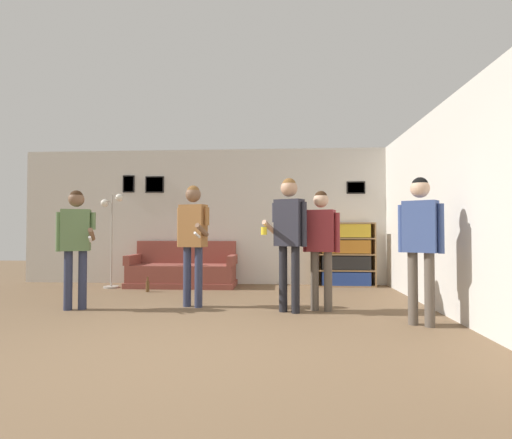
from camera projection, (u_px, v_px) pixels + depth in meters
name	position (u px, v px, depth m)	size (l,w,h in m)	color
ground_plane	(167.00, 352.00, 3.52)	(20.00, 20.00, 0.00)	brown
wall_back	(231.00, 216.00, 8.02)	(8.52, 0.08, 2.70)	beige
wall_right	(430.00, 210.00, 5.57)	(0.06, 6.84, 2.70)	beige
couch	(183.00, 271.00, 7.63)	(2.03, 0.80, 0.86)	brown
bookshelf	(345.00, 254.00, 7.64)	(1.11, 0.30, 1.22)	#A87F51
floor_lamp	(112.00, 227.00, 7.45)	(0.43, 0.28, 1.75)	#ADA89E
person_player_foreground_left	(76.00, 237.00, 5.40)	(0.57, 0.41, 1.61)	#2D334C
person_player_foreground_center	(193.00, 232.00, 5.60)	(0.48, 0.55, 1.70)	#2D334C
person_watcher_holding_cup	(289.00, 229.00, 5.22)	(0.59, 0.36, 1.76)	black
person_spectator_near_bookshelf	(321.00, 238.00, 5.32)	(0.48, 0.30, 1.60)	brown
person_spectator_far_right	(420.00, 234.00, 4.50)	(0.43, 0.37, 1.67)	brown
bottle_on_floor	(148.00, 286.00, 6.93)	(0.06, 0.06, 0.26)	brown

